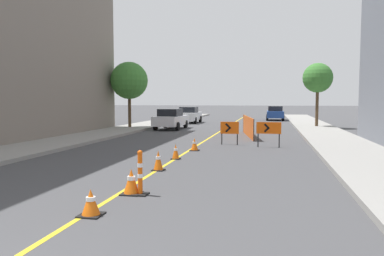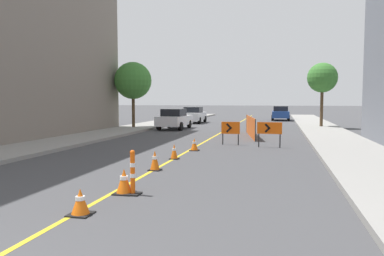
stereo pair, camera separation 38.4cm
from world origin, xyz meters
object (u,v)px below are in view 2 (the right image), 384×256
Objects in this scene: traffic_cone_fourth at (174,152)px; street_tree_right_near at (322,78)px; traffic_cone_fifth at (194,144)px; arrow_barricade_secondary at (269,129)px; parked_car_curb_near at (174,119)px; street_tree_left_near at (133,81)px; arrow_barricade_primary at (231,129)px; traffic_cone_nearest at (80,202)px; delineator_post_front at (133,176)px; traffic_cone_third at (155,161)px; parked_car_curb_far at (281,113)px; traffic_cone_second at (124,181)px; parked_car_curb_mid at (194,115)px.

traffic_cone_fourth is 19.59m from street_tree_right_near.
traffic_cone_fifth is 3.82m from arrow_barricade_secondary.
traffic_cone_fourth is at bearing -95.13° from traffic_cone_fifth.
street_tree_left_near reaches higher than parked_car_curb_near.
street_tree_right_near is (5.68, 12.75, 3.21)m from arrow_barricade_primary.
parked_car_curb_near reaches higher than traffic_cone_nearest.
delineator_post_front is (0.52, -5.45, 0.17)m from traffic_cone_fourth.
traffic_cone_fifth is at bearing 92.15° from delineator_post_front.
traffic_cone_fifth is at bearing -118.52° from arrow_barricade_primary.
traffic_cone_fifth is at bearing 87.67° from traffic_cone_third.
parked_car_curb_near is (-4.09, 16.63, 0.48)m from traffic_cone_third.
traffic_cone_nearest is at bearing -96.55° from parked_car_curb_far.
traffic_cone_fifth is at bearing 90.45° from traffic_cone_second.
street_tree_right_near reaches higher than parked_car_curb_near.
street_tree_right_near is (7.21, 17.83, 3.73)m from traffic_cone_fourth.
delineator_post_front is 20.96m from street_tree_left_near.
parked_car_curb_far reaches higher than traffic_cone_fifth.
traffic_cone_nearest is 12.37m from arrow_barricade_primary.
arrow_barricade_primary is at bearing 84.59° from delineator_post_front.
street_tree_right_near reaches higher than traffic_cone_fifth.
traffic_cone_third is 2.37m from traffic_cone_fourth.
arrow_barricade_secondary is at bearing -91.68° from parked_car_curb_far.
parked_car_curb_near is at bearing 103.80° from traffic_cone_third.
traffic_cone_fourth is at bearing -98.31° from parked_car_curb_far.
parked_car_curb_near is at bearing -88.76° from parked_car_curb_mid.
street_tree_left_near reaches higher than traffic_cone_third.
traffic_cone_nearest is 7.20m from traffic_cone_fourth.
arrow_barricade_secondary is 0.24× the size of street_tree_left_near.
parked_car_curb_near is (-5.58, 9.18, -0.01)m from arrow_barricade_primary.
arrow_barricade_secondary is 0.28× the size of parked_car_curb_near.
arrow_barricade_primary is at bearing 83.50° from traffic_cone_nearest.
traffic_cone_nearest is 12.11m from arrow_barricade_secondary.
arrow_barricade_secondary is at bearing 51.84° from traffic_cone_fourth.
street_tree_left_near reaches higher than parked_car_curb_mid.
parked_car_curb_mid is at bearing 99.49° from traffic_cone_second.
parked_car_curb_near reaches higher than traffic_cone_second.
parked_car_curb_far is 0.85× the size of street_tree_right_near.
arrow_barricade_primary reaches higher than traffic_cone_fourth.
delineator_post_front is at bearing -84.50° from traffic_cone_fourth.
traffic_cone_fifth is 0.13× the size of parked_car_curb_mid.
traffic_cone_fifth is at bearing 89.41° from traffic_cone_nearest.
traffic_cone_third is 17.13m from parked_car_curb_near.
arrow_barricade_secondary is (3.45, 6.79, 0.56)m from traffic_cone_third.
traffic_cone_third is at bearing -80.67° from parked_car_curb_mid.
traffic_cone_fifth is at bearing -98.57° from parked_car_curb_far.
arrow_barricade_secondary is 0.28× the size of parked_car_curb_far.
traffic_cone_fourth is 0.14× the size of parked_car_curb_far.
delineator_post_front is 0.25× the size of parked_car_curb_mid.
parked_car_curb_mid reaches higher than traffic_cone_fifth.
arrow_barricade_primary is at bearing -57.18° from parked_car_curb_near.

